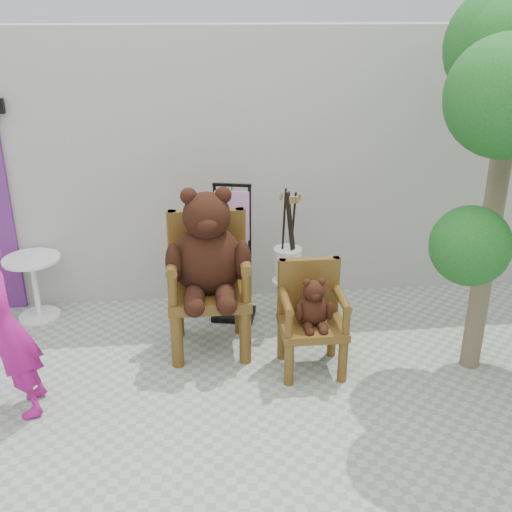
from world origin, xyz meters
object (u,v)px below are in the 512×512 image
at_px(cafe_table, 35,281).
at_px(display_stand, 233,268).
at_px(chair_big, 208,261).
at_px(stool_bucket, 288,264).
at_px(chair_small, 312,310).
at_px(person, 6,331).

bearing_deg(cafe_table, display_stand, -5.91).
height_order(chair_big, stool_bucket, chair_big).
xyz_separation_m(chair_small, person, (-2.57, -0.41, 0.17)).
bearing_deg(display_stand, chair_small, -45.14).
distance_m(chair_big, stool_bucket, 1.05).
xyz_separation_m(chair_big, display_stand, (0.28, 0.61, -0.35)).
distance_m(cafe_table, display_stand, 2.15).
xyz_separation_m(chair_small, display_stand, (-0.65, 1.06, -0.01)).
height_order(chair_small, person, person).
distance_m(chair_small, cafe_table, 3.06).
bearing_deg(chair_big, chair_small, -25.97).
relative_size(chair_big, person, 1.08).
height_order(chair_small, cafe_table, chair_small).
relative_size(display_stand, stool_bucket, 1.04).
xyz_separation_m(cafe_table, display_stand, (2.13, -0.22, 0.14)).
bearing_deg(chair_big, stool_bucket, 31.88).
bearing_deg(chair_big, display_stand, 65.57).
bearing_deg(chair_small, person, -170.90).
bearing_deg(cafe_table, stool_bucket, -6.32).
xyz_separation_m(person, display_stand, (1.92, 1.47, -0.18)).
bearing_deg(person, chair_big, 108.26).
xyz_separation_m(chair_big, cafe_table, (-1.85, 0.83, -0.50)).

